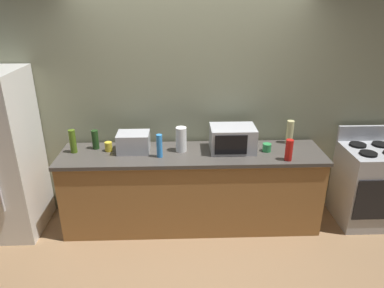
{
  "coord_description": "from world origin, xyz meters",
  "views": [
    {
      "loc": [
        -0.12,
        -3.06,
        2.46
      ],
      "look_at": [
        0.0,
        0.4,
        1.0
      ],
      "focal_mm": 33.04,
      "sensor_mm": 36.0,
      "label": 1
    }
  ],
  "objects_px": {
    "bottle_hot_sauce": "(289,150)",
    "bottle_olive_oil": "(73,141)",
    "stove_range": "(367,185)",
    "bottle_vinegar": "(290,132)",
    "microwave": "(232,139)",
    "bottle_spray_cleaner": "(159,146)",
    "toaster_oven": "(134,142)",
    "mug_yellow": "(109,147)",
    "mug_green": "(267,147)",
    "bottle_wine": "(95,140)",
    "paper_towel_roll": "(181,139)"
  },
  "relations": [
    {
      "from": "microwave",
      "to": "bottle_vinegar",
      "type": "relative_size",
      "value": 1.81
    },
    {
      "from": "microwave",
      "to": "bottle_vinegar",
      "type": "distance_m",
      "value": 0.7
    },
    {
      "from": "bottle_wine",
      "to": "bottle_olive_oil",
      "type": "relative_size",
      "value": 0.83
    },
    {
      "from": "bottle_hot_sauce",
      "to": "bottle_spray_cleaner",
      "type": "bearing_deg",
      "value": 174.58
    },
    {
      "from": "microwave",
      "to": "bottle_olive_oil",
      "type": "bearing_deg",
      "value": 179.79
    },
    {
      "from": "stove_range",
      "to": "toaster_oven",
      "type": "height_order",
      "value": "toaster_oven"
    },
    {
      "from": "mug_green",
      "to": "mug_yellow",
      "type": "height_order",
      "value": "mug_yellow"
    },
    {
      "from": "stove_range",
      "to": "bottle_spray_cleaner",
      "type": "distance_m",
      "value": 2.41
    },
    {
      "from": "bottle_hot_sauce",
      "to": "bottle_olive_oil",
      "type": "height_order",
      "value": "bottle_olive_oil"
    },
    {
      "from": "bottle_spray_cleaner",
      "to": "bottle_wine",
      "type": "relative_size",
      "value": 1.17
    },
    {
      "from": "stove_range",
      "to": "bottle_spray_cleaner",
      "type": "height_order",
      "value": "bottle_spray_cleaner"
    },
    {
      "from": "toaster_oven",
      "to": "mug_yellow",
      "type": "bearing_deg",
      "value": 176.67
    },
    {
      "from": "bottle_hot_sauce",
      "to": "stove_range",
      "type": "bearing_deg",
      "value": 12.16
    },
    {
      "from": "toaster_oven",
      "to": "bottle_hot_sauce",
      "type": "bearing_deg",
      "value": -9.91
    },
    {
      "from": "bottle_spray_cleaner",
      "to": "microwave",
      "type": "bearing_deg",
      "value": 10.4
    },
    {
      "from": "bottle_hot_sauce",
      "to": "bottle_olive_oil",
      "type": "relative_size",
      "value": 0.87
    },
    {
      "from": "bottle_hot_sauce",
      "to": "bottle_vinegar",
      "type": "distance_m",
      "value": 0.48
    },
    {
      "from": "bottle_hot_sauce",
      "to": "mug_green",
      "type": "bearing_deg",
      "value": 126.12
    },
    {
      "from": "bottle_olive_oil",
      "to": "bottle_hot_sauce",
      "type": "bearing_deg",
      "value": -6.97
    },
    {
      "from": "bottle_olive_oil",
      "to": "toaster_oven",
      "type": "bearing_deg",
      "value": 0.52
    },
    {
      "from": "mug_yellow",
      "to": "bottle_vinegar",
      "type": "bearing_deg",
      "value": 4.47
    },
    {
      "from": "paper_towel_roll",
      "to": "bottle_spray_cleaner",
      "type": "xyz_separation_m",
      "value": [
        -0.23,
        -0.15,
        -0.01
      ]
    },
    {
      "from": "bottle_spray_cleaner",
      "to": "stove_range",
      "type": "bearing_deg",
      "value": 2.32
    },
    {
      "from": "toaster_oven",
      "to": "bottle_vinegar",
      "type": "height_order",
      "value": "bottle_vinegar"
    },
    {
      "from": "microwave",
      "to": "bottle_olive_oil",
      "type": "relative_size",
      "value": 1.88
    },
    {
      "from": "microwave",
      "to": "mug_green",
      "type": "relative_size",
      "value": 5.19
    },
    {
      "from": "bottle_hot_sauce",
      "to": "bottle_wine",
      "type": "bearing_deg",
      "value": 169.72
    },
    {
      "from": "microwave",
      "to": "bottle_spray_cleaner",
      "type": "xyz_separation_m",
      "value": [
        -0.78,
        -0.14,
        -0.01
      ]
    },
    {
      "from": "stove_range",
      "to": "bottle_vinegar",
      "type": "relative_size",
      "value": 4.07
    },
    {
      "from": "toaster_oven",
      "to": "mug_green",
      "type": "xyz_separation_m",
      "value": [
        1.44,
        -0.05,
        -0.06
      ]
    },
    {
      "from": "mug_yellow",
      "to": "mug_green",
      "type": "bearing_deg",
      "value": -2.24
    },
    {
      "from": "stove_range",
      "to": "bottle_hot_sauce",
      "type": "height_order",
      "value": "bottle_hot_sauce"
    },
    {
      "from": "mug_green",
      "to": "paper_towel_roll",
      "type": "bearing_deg",
      "value": 177.46
    },
    {
      "from": "toaster_oven",
      "to": "mug_yellow",
      "type": "distance_m",
      "value": 0.28
    },
    {
      "from": "bottle_hot_sauce",
      "to": "mug_yellow",
      "type": "bearing_deg",
      "value": 171.04
    },
    {
      "from": "bottle_olive_oil",
      "to": "bottle_vinegar",
      "type": "distance_m",
      "value": 2.39
    },
    {
      "from": "bottle_hot_sauce",
      "to": "mug_green",
      "type": "xyz_separation_m",
      "value": [
        -0.17,
        0.23,
        -0.07
      ]
    },
    {
      "from": "toaster_oven",
      "to": "paper_towel_roll",
      "type": "bearing_deg",
      "value": -1.12
    },
    {
      "from": "bottle_wine",
      "to": "toaster_oven",
      "type": "bearing_deg",
      "value": -11.65
    },
    {
      "from": "bottle_hot_sauce",
      "to": "microwave",
      "type": "bearing_deg",
      "value": 153.55
    },
    {
      "from": "bottle_spray_cleaner",
      "to": "bottle_olive_oil",
      "type": "xyz_separation_m",
      "value": [
        -0.93,
        0.15,
        0.0
      ]
    },
    {
      "from": "paper_towel_roll",
      "to": "mug_yellow",
      "type": "distance_m",
      "value": 0.79
    },
    {
      "from": "bottle_olive_oil",
      "to": "mug_yellow",
      "type": "distance_m",
      "value": 0.38
    },
    {
      "from": "bottle_wine",
      "to": "bottle_hot_sauce",
      "type": "bearing_deg",
      "value": -10.28
    },
    {
      "from": "bottle_wine",
      "to": "bottle_olive_oil",
      "type": "height_order",
      "value": "bottle_olive_oil"
    },
    {
      "from": "toaster_oven",
      "to": "bottle_vinegar",
      "type": "xyz_separation_m",
      "value": [
        1.74,
        0.17,
        0.03
      ]
    },
    {
      "from": "mug_green",
      "to": "bottle_hot_sauce",
      "type": "bearing_deg",
      "value": -53.88
    },
    {
      "from": "stove_range",
      "to": "bottle_vinegar",
      "type": "bearing_deg",
      "value": 165.14
    },
    {
      "from": "microwave",
      "to": "bottle_spray_cleaner",
      "type": "height_order",
      "value": "microwave"
    },
    {
      "from": "bottle_spray_cleaner",
      "to": "bottle_hot_sauce",
      "type": "distance_m",
      "value": 1.32
    }
  ]
}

